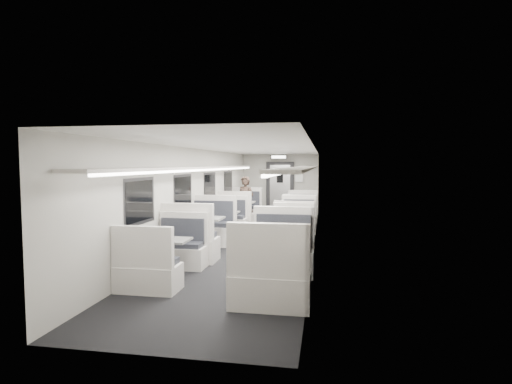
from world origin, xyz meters
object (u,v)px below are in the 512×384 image
at_px(vestibule_door, 280,189).
at_px(booth_right_b, 297,224).
at_px(passenger, 245,202).
at_px(booth_left_c, 202,234).
at_px(booth_right_a, 301,215).
at_px(exit_sign, 279,157).
at_px(booth_left_d, 166,258).
at_px(booth_left_a, 241,213).
at_px(booth_right_d, 277,264).
at_px(booth_left_b, 224,224).
at_px(booth_right_c, 290,238).

bearing_deg(vestibule_door, booth_right_b, -78.44).
xyz_separation_m(booth_right_b, passenger, (-1.70, 1.32, 0.45)).
xyz_separation_m(booth_left_c, booth_right_a, (2.00, 4.31, -0.04)).
bearing_deg(exit_sign, booth_right_b, -77.20).
height_order(booth_left_d, exit_sign, exit_sign).
bearing_deg(booth_right_b, booth_right_a, 90.00).
relative_size(booth_left_c, booth_left_d, 1.15).
bearing_deg(exit_sign, booth_left_c, -98.64).
xyz_separation_m(booth_left_a, booth_right_d, (2.00, -6.62, 0.01)).
bearing_deg(booth_left_c, booth_left_d, -90.00).
distance_m(booth_left_a, booth_right_b, 2.88).
bearing_deg(booth_right_b, booth_left_c, -132.55).
relative_size(booth_right_d, vestibule_door, 1.09).
height_order(booth_left_b, booth_left_c, booth_left_c).
height_order(booth_left_a, vestibule_door, vestibule_door).
relative_size(booth_left_d, passenger, 1.22).
relative_size(booth_left_d, exit_sign, 3.21).
height_order(booth_left_d, passenger, passenger).
bearing_deg(vestibule_door, booth_right_d, -83.95).
bearing_deg(booth_left_d, booth_left_c, 90.00).
xyz_separation_m(booth_left_d, booth_right_a, (2.00, 6.41, 0.01)).
distance_m(booth_right_d, passenger, 6.12).
relative_size(booth_left_c, exit_sign, 3.69).
height_order(booth_left_d, booth_right_a, booth_right_a).
bearing_deg(booth_left_d, booth_left_a, 90.00).
bearing_deg(booth_right_b, booth_right_d, -90.00).
bearing_deg(booth_right_b, booth_left_b, -174.57).
height_order(booth_left_a, booth_left_b, booth_left_a).
xyz_separation_m(booth_left_a, booth_left_b, (0.00, -2.26, -0.04)).
xyz_separation_m(booth_right_d, passenger, (-1.70, 5.87, 0.41)).
relative_size(booth_right_c, exit_sign, 3.22).
height_order(booth_left_b, booth_right_c, same).
bearing_deg(booth_left_d, booth_left_b, 90.00).
height_order(booth_right_a, exit_sign, exit_sign).
height_order(booth_left_c, booth_right_b, booth_left_c).
xyz_separation_m(booth_left_b, exit_sign, (1.00, 4.59, 1.92)).
bearing_deg(passenger, booth_right_b, -16.64).
bearing_deg(booth_right_b, booth_right_c, -90.00).
distance_m(booth_right_a, booth_right_d, 6.68).
relative_size(booth_right_b, exit_sign, 3.29).
bearing_deg(booth_right_a, booth_left_a, -178.34).
height_order(booth_right_a, passenger, passenger).
distance_m(booth_right_c, vestibule_door, 7.07).
height_order(vestibule_door, exit_sign, exit_sign).
bearing_deg(booth_left_d, booth_right_b, 64.96).
bearing_deg(booth_right_b, exit_sign, 102.80).
bearing_deg(booth_left_a, booth_left_b, -90.00).
distance_m(passenger, vestibule_door, 3.65).
distance_m(booth_left_b, passenger, 1.61).
relative_size(booth_right_a, passenger, 1.25).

